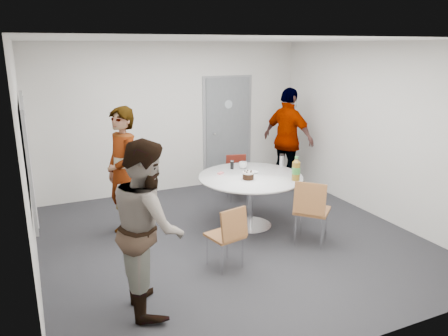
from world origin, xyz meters
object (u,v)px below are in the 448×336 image
table (253,183)px  person_main (123,173)px  chair_near_left (229,232)px  person_right (288,139)px  door (227,131)px  person_left (148,226)px  whiteboard (28,154)px  chair_near_right (311,206)px  chair_far (237,173)px

table → person_main: person_main is taller
chair_near_left → person_right: person_right is taller
door → person_right: bearing=-44.9°
person_left → table: bearing=-50.5°
whiteboard → person_main: size_ratio=1.03×
door → whiteboard: bearing=-147.3°
door → table: bearing=-105.5°
door → table: 2.31m
door → person_main: door is taller
table → chair_near_left: table is taller
person_main → person_left: (-0.15, -1.86, -0.03)m
whiteboard → person_right: (4.41, 1.43, -0.50)m
chair_near_right → chair_far: size_ratio=1.18×
door → person_right: size_ratio=1.11×
person_left → person_right: (3.40, 2.73, 0.06)m
whiteboard → person_main: 1.40m
chair_far → person_main: 2.29m
whiteboard → person_main: whiteboard is taller
chair_far → person_left: 3.48m
chair_far → person_left: bearing=62.8°
door → whiteboard: (-3.56, -2.28, 0.42)m
person_main → person_left: size_ratio=1.04×
table → person_left: size_ratio=0.85×
door → person_right: door is taller
table → chair_far: bearing=74.4°
chair_near_right → person_right: (1.05, 2.24, 0.39)m
person_main → table: bearing=59.2°
chair_near_right → chair_near_left: bearing=-127.0°
person_main → door: bearing=110.0°
door → person_main: size_ratio=1.15×
table → chair_near_left: size_ratio=1.89×
chair_near_right → person_right: size_ratio=0.48×
whiteboard → chair_near_left: (2.08, -0.94, -0.96)m
chair_near_left → chair_far: (1.21, 2.25, -0.01)m
person_main → person_left: person_main is taller
whiteboard → chair_far: 3.67m
chair_near_right → person_left: bearing=-121.3°
person_left → person_right: person_right is taller
door → person_left: 4.39m
chair_far → person_main: (-2.12, -0.74, 0.45)m
chair_near_left → person_right: (2.33, 2.38, 0.47)m
whiteboard → table: (2.95, 0.08, -0.76)m
person_right → chair_far: bearing=77.8°
chair_near_left → chair_near_right: chair_near_right is taller
door → person_left: size_ratio=1.19×
table → person_right: bearing=42.8°
chair_near_left → person_right: bearing=33.0°
chair_far → person_left: person_left is taller
whiteboard → table: bearing=1.6°
person_right → chair_near_left: bearing=116.7°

